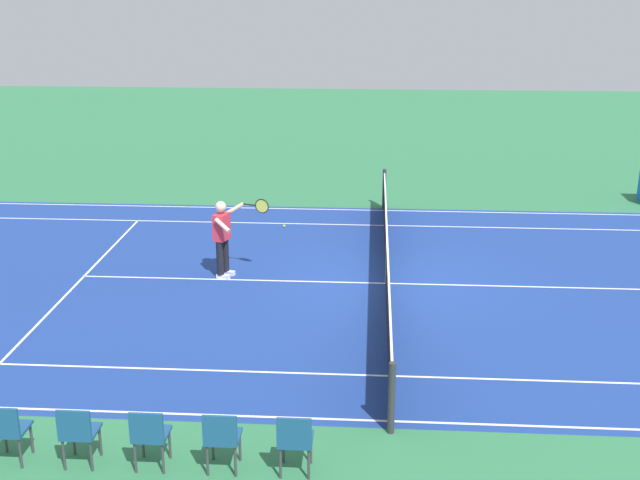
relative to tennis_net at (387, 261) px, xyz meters
name	(u,v)px	position (x,y,z in m)	size (l,w,h in m)	color
ground_plane	(386,283)	(0.00, 0.00, -0.49)	(60.00, 60.00, 0.00)	#2D7247
court_slab	(386,283)	(0.00, 0.00, -0.49)	(24.20, 11.40, 0.00)	navy
court_line_markings	(386,283)	(0.00, 0.00, -0.49)	(23.85, 11.05, 0.01)	white
tennis_net	(387,261)	(0.00, 0.00, 0.00)	(0.10, 11.70, 1.08)	#2D2D33
tennis_player_near	(224,235)	(3.41, -0.20, 0.44)	(1.17, 0.74, 1.70)	black
tennis_ball	(284,226)	(2.54, -3.79, -0.46)	(0.07, 0.07, 0.07)	#CCE01E
spectator_chair_0	(295,439)	(1.24, 6.89, 0.03)	(0.44, 0.44, 0.88)	#38383D
spectator_chair_1	(222,436)	(2.17, 6.89, 0.03)	(0.44, 0.44, 0.88)	#38383D
spectator_chair_2	(150,434)	(3.11, 6.89, 0.03)	(0.44, 0.44, 0.88)	#38383D
spectator_chair_3	(78,431)	(4.04, 6.89, 0.03)	(0.44, 0.44, 0.88)	#38383D
spectator_chair_4	(7,429)	(4.98, 6.89, 0.03)	(0.44, 0.44, 0.88)	#38383D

